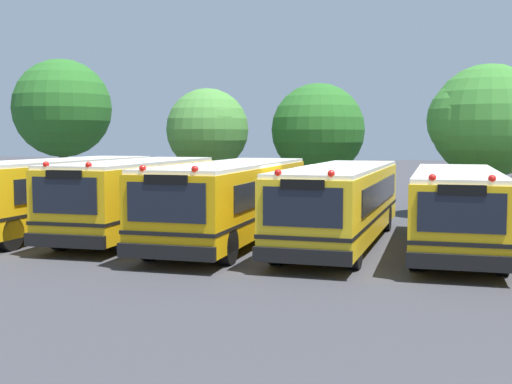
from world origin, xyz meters
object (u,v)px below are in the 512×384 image
object	(u,v)px
school_bus_4	(456,206)
school_bus_1	(137,195)
tree_0	(63,107)
tree_3	(483,121)
school_bus_2	(232,198)
tree_2	(316,131)
school_bus_3	(341,201)
school_bus_0	(54,192)
tree_1	(209,129)

from	to	relation	value
school_bus_4	school_bus_1	bearing A→B (deg)	-0.69
tree_0	tree_3	world-z (taller)	tree_0
school_bus_2	tree_2	distance (m)	11.44
school_bus_3	school_bus_4	xyz separation A→B (m)	(3.44, -0.24, -0.04)
school_bus_0	school_bus_4	xyz separation A→B (m)	(13.70, -0.20, -0.09)
school_bus_0	tree_3	world-z (taller)	tree_3
tree_0	school_bus_4	bearing A→B (deg)	-25.85
school_bus_1	school_bus_2	world-z (taller)	school_bus_1
tree_2	tree_3	world-z (taller)	tree_3
school_bus_0	tree_1	bearing A→B (deg)	-106.04
tree_1	school_bus_2	bearing A→B (deg)	-65.55
school_bus_4	tree_2	size ratio (longest dim) A/B	1.62
school_bus_0	tree_1	distance (m)	9.34
school_bus_0	tree_3	bearing A→B (deg)	-148.58
tree_3	school_bus_4	bearing A→B (deg)	-97.40
school_bus_3	tree_2	size ratio (longest dim) A/B	1.79
tree_0	tree_1	world-z (taller)	tree_0
tree_1	tree_3	bearing A→B (deg)	-0.09
tree_2	tree_3	size ratio (longest dim) A/B	0.93
school_bus_0	school_bus_1	bearing A→B (deg)	178.37
school_bus_2	tree_1	xyz separation A→B (m)	(-4.08, 8.97, 2.36)
school_bus_0	school_bus_2	distance (m)	6.78
school_bus_4	tree_1	bearing A→B (deg)	-39.26
school_bus_4	tree_3	bearing A→B (deg)	-97.93
school_bus_0	school_bus_3	bearing A→B (deg)	-178.43
school_bus_3	tree_1	size ratio (longest dim) A/B	1.89
school_bus_1	tree_0	bearing A→B (deg)	-48.02
school_bus_0	school_bus_2	world-z (taller)	school_bus_0
school_bus_0	school_bus_4	size ratio (longest dim) A/B	1.12
school_bus_2	tree_3	bearing A→B (deg)	-132.20
school_bus_0	tree_2	bearing A→B (deg)	-122.92
school_bus_0	tree_0	world-z (taller)	tree_0
school_bus_1	school_bus_3	world-z (taller)	school_bus_1
tree_3	school_bus_0	bearing A→B (deg)	-149.90
school_bus_3	tree_0	distance (m)	18.25
school_bus_2	tree_2	xyz separation A→B (m)	(0.62, 11.20, 2.27)
school_bus_3	school_bus_4	world-z (taller)	school_bus_3
school_bus_0	tree_1	xyz separation A→B (m)	(2.70, 8.62, 2.35)
school_bus_1	school_bus_4	world-z (taller)	school_bus_1
school_bus_1	tree_2	world-z (taller)	tree_2
school_bus_0	tree_2	xyz separation A→B (m)	(7.39, 10.86, 2.26)
school_bus_2	tree_2	size ratio (longest dim) A/B	1.78
school_bus_2	school_bus_4	xyz separation A→B (m)	(6.93, 0.14, -0.08)
school_bus_1	school_bus_4	distance (m)	10.38
school_bus_1	tree_0	world-z (taller)	tree_0
tree_1	school_bus_4	bearing A→B (deg)	-38.72
school_bus_2	tree_1	size ratio (longest dim) A/B	1.87
school_bus_1	tree_3	size ratio (longest dim) A/B	1.45
tree_2	school_bus_1	bearing A→B (deg)	-110.26
tree_0	tree_3	size ratio (longest dim) A/B	1.14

